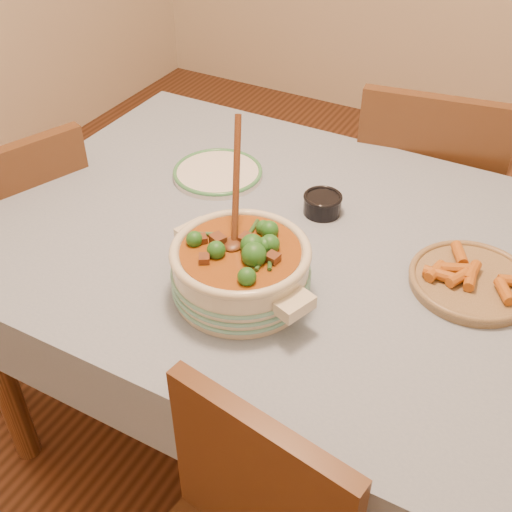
{
  "coord_description": "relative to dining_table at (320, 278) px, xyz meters",
  "views": [
    {
      "loc": [
        0.43,
        -1.12,
        1.68
      ],
      "look_at": [
        -0.06,
        -0.21,
        0.86
      ],
      "focal_mm": 45.0,
      "sensor_mm": 36.0,
      "label": 1
    }
  ],
  "objects": [
    {
      "name": "fried_plate",
      "position": [
        0.34,
        0.03,
        0.11
      ],
      "size": [
        0.34,
        0.34,
        0.05
      ],
      "rotation": [
        0.0,
        0.0,
        -0.33
      ],
      "color": "#9C7F56",
      "rests_on": "dining_table"
    },
    {
      "name": "chair_left",
      "position": [
        -0.92,
        -0.12,
        -0.17
      ],
      "size": [
        0.53,
        0.53,
        0.88
      ],
      "rotation": [
        0.0,
        0.0,
        -1.92
      ],
      "color": "#533019",
      "rests_on": "floor"
    },
    {
      "name": "stew_casserole",
      "position": [
        -0.09,
        -0.22,
        0.17
      ],
      "size": [
        0.37,
        0.36,
        0.35
      ],
      "rotation": [
        0.0,
        0.0,
        -0.34
      ],
      "color": "beige",
      "rests_on": "dining_table"
    },
    {
      "name": "condiment_bowl",
      "position": [
        -0.06,
        0.13,
        0.12
      ],
      "size": [
        0.12,
        0.12,
        0.05
      ],
      "rotation": [
        0.0,
        0.0,
        -0.3
      ],
      "color": "black",
      "rests_on": "dining_table"
    },
    {
      "name": "floor",
      "position": [
        0.0,
        0.0,
        -0.66
      ],
      "size": [
        4.5,
        4.5,
        0.0
      ],
      "primitive_type": "plane",
      "color": "#402212",
      "rests_on": "ground"
    },
    {
      "name": "dining_table",
      "position": [
        0.0,
        0.0,
        0.0
      ],
      "size": [
        1.68,
        1.08,
        0.76
      ],
      "color": "brown",
      "rests_on": "floor"
    },
    {
      "name": "white_plate",
      "position": [
        -0.38,
        0.16,
        0.1
      ],
      "size": [
        0.29,
        0.29,
        0.02
      ],
      "rotation": [
        0.0,
        0.0,
        0.23
      ],
      "color": "silver",
      "rests_on": "dining_table"
    },
    {
      "name": "chair_far",
      "position": [
        0.07,
        0.69,
        -0.14
      ],
      "size": [
        0.49,
        0.49,
        0.92
      ],
      "rotation": [
        0.0,
        0.0,
        3.3
      ],
      "color": "#533019",
      "rests_on": "floor"
    }
  ]
}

